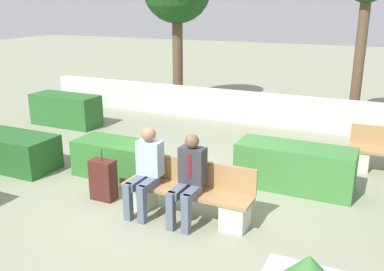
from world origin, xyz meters
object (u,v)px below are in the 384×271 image
Objects in this scene: person_seated_woman at (146,167)px; suitcase at (103,180)px; person_seated_man at (189,175)px; bench_front at (187,195)px.

suitcase is at bearing 174.79° from person_seated_woman.
person_seated_man is 1.65m from suitcase.
bench_front is 1.53× the size of person_seated_man.
person_seated_man is 1.51× the size of suitcase.
bench_front is 2.32× the size of suitcase.
bench_front is at bearing 12.61° from person_seated_woman.
person_seated_woman is (-0.72, 0.00, 0.01)m from person_seated_man.
person_seated_woman reaches higher than bench_front.
suitcase is (-1.50, -0.06, 0.01)m from bench_front.
suitcase is at bearing -177.75° from bench_front.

